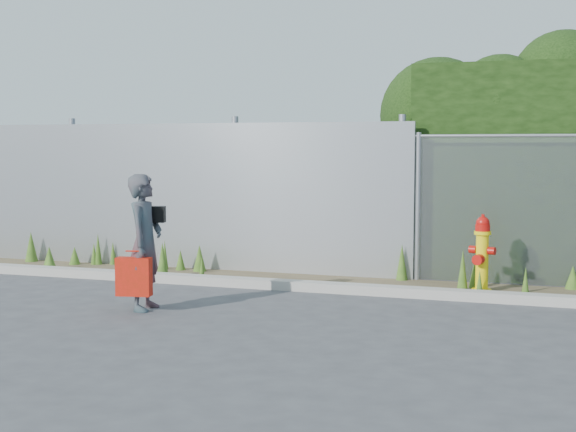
% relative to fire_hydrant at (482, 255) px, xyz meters
% --- Properties ---
extents(ground, '(80.00, 80.00, 0.00)m').
position_rel_fire_hydrant_xyz_m(ground, '(-1.98, -2.35, -0.49)').
color(ground, '#3E3E41').
rests_on(ground, ground).
extents(curb, '(16.00, 0.22, 0.12)m').
position_rel_fire_hydrant_xyz_m(curb, '(-1.98, -0.55, -0.43)').
color(curb, gray).
rests_on(curb, ground).
extents(weed_strip, '(16.00, 1.27, 0.53)m').
position_rel_fire_hydrant_xyz_m(weed_strip, '(-2.82, 0.14, -0.38)').
color(weed_strip, '#4E412D').
rests_on(weed_strip, ground).
extents(corrugated_fence, '(8.50, 0.21, 2.30)m').
position_rel_fire_hydrant_xyz_m(corrugated_fence, '(-5.22, 0.66, 0.62)').
color(corrugated_fence, '#A4A6AA').
rests_on(corrugated_fence, ground).
extents(fire_hydrant, '(0.34, 0.30, 1.00)m').
position_rel_fire_hydrant_xyz_m(fire_hydrant, '(0.00, 0.00, 0.00)').
color(fire_hydrant, yellow).
rests_on(fire_hydrant, ground).
extents(woman, '(0.43, 0.60, 1.55)m').
position_rel_fire_hydrant_xyz_m(woman, '(-3.55, -2.26, 0.29)').
color(woman, '#106166').
rests_on(woman, ground).
extents(red_tote_bag, '(0.39, 0.14, 0.51)m').
position_rel_fire_hydrant_xyz_m(red_tote_bag, '(-3.59, -2.46, -0.08)').
color(red_tote_bag, '#A31D09').
extents(black_shoulder_bag, '(0.25, 0.10, 0.19)m').
position_rel_fire_hydrant_xyz_m(black_shoulder_bag, '(-3.50, -2.12, 0.60)').
color(black_shoulder_bag, black).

